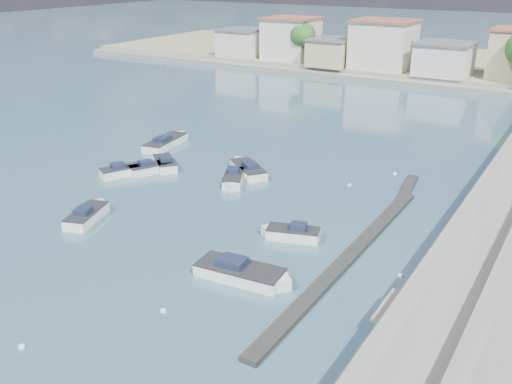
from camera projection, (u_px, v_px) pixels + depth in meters
ground at (394, 138)px, 66.04m from camera, size 400.00×400.00×0.00m
breakwater at (362, 241)px, 41.00m from camera, size 2.00×31.02×0.35m
far_shore_land at (485, 67)px, 106.96m from camera, size 160.00×40.00×1.40m
far_shore_quay at (458, 88)px, 90.44m from camera, size 160.00×2.50×0.80m
motorboat_a at (88, 215)px, 44.81m from camera, size 3.15×5.05×1.48m
motorboat_b at (152, 168)px, 55.03m from camera, size 3.31×4.45×1.48m
motorboat_c at (247, 169)px, 54.85m from camera, size 5.33×4.69×1.48m
motorboat_d at (290, 234)px, 41.69m from camera, size 4.37×2.70×1.48m
motorboat_e at (125, 171)px, 54.32m from camera, size 3.46×4.56×1.48m
motorboat_f at (164, 163)px, 56.48m from camera, size 4.37×4.06×1.48m
motorboat_g at (233, 179)px, 52.19m from camera, size 3.41×4.63×1.48m
motorboat_h at (245, 274)px, 36.28m from camera, size 6.52×2.80×1.48m
sailboat at (167, 142)px, 63.12m from camera, size 3.08×7.14×9.00m
mooring_buoys at (325, 238)px, 41.72m from camera, size 17.19×36.42×0.40m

